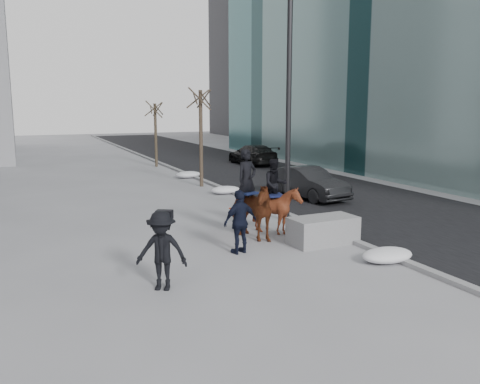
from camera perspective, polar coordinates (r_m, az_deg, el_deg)
name	(u,v)px	position (r m, az deg, el deg)	size (l,w,h in m)	color
ground	(258,253)	(14.05, 1.98, -6.81)	(120.00, 120.00, 0.00)	gray
road	(296,184)	(25.90, 6.35, 0.85)	(8.00, 90.00, 0.01)	black
curb	(223,189)	(24.16, -1.89, 0.39)	(0.25, 90.00, 0.12)	gray
planter	(323,230)	(15.02, 9.31, -4.28)	(1.97, 0.99, 0.79)	gray
car_near	(308,183)	(22.08, 7.61, 1.04)	(1.44, 4.12, 1.36)	black
car_far	(253,155)	(34.24, 1.43, 4.23)	(1.90, 4.69, 1.36)	black
tree_near	(201,134)	(24.97, -4.41, 6.56)	(1.20, 1.20, 5.22)	#342A1F
tree_far	(156,132)	(33.41, -9.45, 6.68)	(1.20, 1.20, 4.52)	#35281F
mounted_left	(249,206)	(15.26, 0.98, -1.57)	(1.46, 2.27, 2.70)	#4A180E
mounted_right	(276,204)	(15.88, 4.11, -1.37)	(1.47, 1.59, 2.35)	#4C220F
feeder	(240,222)	(13.78, 0.02, -3.36)	(1.09, 0.95, 1.75)	black
camera_crew	(162,250)	(11.23, -8.79, -6.50)	(1.31, 1.14, 1.75)	black
lamppost	(288,75)	(17.44, 5.46, 12.98)	(0.25, 0.91, 9.09)	black
snow_piles	(242,197)	(21.37, 0.28, -0.53)	(1.44, 17.48, 0.37)	silver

